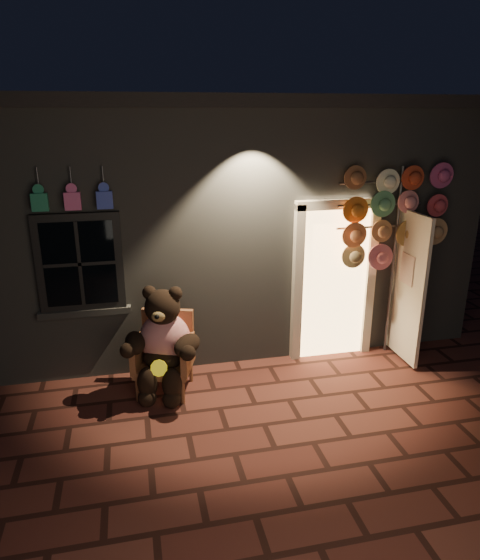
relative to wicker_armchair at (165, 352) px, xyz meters
name	(u,v)px	position (x,y,z in m)	size (l,w,h in m)	color
ground	(264,425)	(0.98, -1.02, -0.48)	(60.00, 60.00, 0.00)	brown
shop_building	(205,205)	(0.98, 2.97, 1.25)	(7.30, 5.95, 3.51)	slate
wicker_armchair	(165,352)	(0.00, 0.00, 0.00)	(0.80, 0.77, 0.97)	#935A38
teddy_bear	(163,343)	(-0.02, -0.12, 0.19)	(0.94, 0.86, 1.35)	red
hat_rack	(392,214)	(3.00, 0.25, 1.52)	(1.51, 0.22, 2.62)	#59595E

